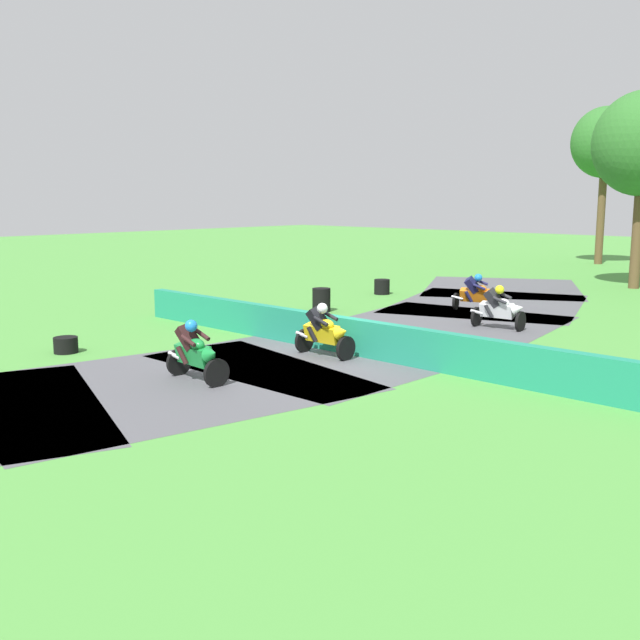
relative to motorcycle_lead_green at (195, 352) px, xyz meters
name	(u,v)px	position (x,y,z in m)	size (l,w,h in m)	color
ground_plane	(340,352)	(0.18, 4.39, -0.65)	(120.00, 120.00, 0.00)	#4C933D
track_asphalt	(292,342)	(-1.58, 4.42, -0.65)	(12.12, 39.08, 0.01)	#515156
safety_barrier	(519,365)	(5.15, 4.32, -0.20)	(0.30, 26.03, 0.90)	#1E8466
motorcycle_lead_green	(195,352)	(0.00, 0.00, 0.00)	(1.69, 0.80, 1.43)	black
motorcycle_chase_yellow	(324,331)	(0.32, 3.65, 0.00)	(1.68, 0.79, 1.43)	black
motorcycle_trailing_white	(499,308)	(1.51, 9.95, -0.01)	(1.68, 0.88, 1.43)	black
motorcycle_fourth_orange	(477,293)	(-0.76, 12.48, -0.02)	(1.74, 1.17, 1.42)	black
tire_stack_mid_a	(66,345)	(-4.77, -0.41, -0.45)	(0.60, 0.60, 0.40)	black
tire_stack_mid_b	(226,314)	(-4.71, 4.72, -0.25)	(0.62, 0.62, 0.80)	black
tire_stack_far	(321,300)	(-4.67, 8.90, -0.25)	(0.62, 0.62, 0.80)	black
tire_stack_extra_a	(382,287)	(-5.96, 13.85, -0.35)	(0.62, 0.62, 0.60)	black
tree_far_left	(605,144)	(-5.12, 33.05, 6.19)	(3.81, 3.81, 8.92)	brown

